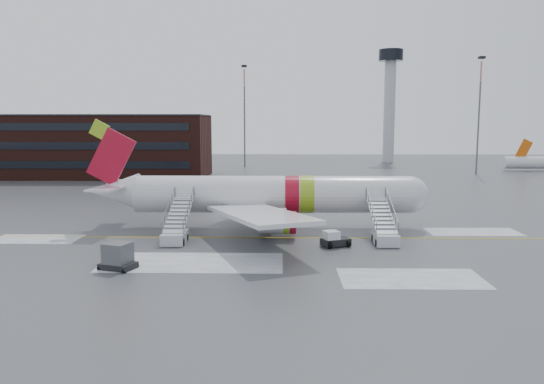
{
  "coord_description": "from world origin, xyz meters",
  "views": [
    {
      "loc": [
        0.9,
        -50.09,
        10.87
      ],
      "look_at": [
        -0.03,
        1.77,
        4.0
      ],
      "focal_mm": 35.0,
      "sensor_mm": 36.0,
      "label": 1
    }
  ],
  "objects_px": {
    "airstair_fwd": "(384,231)",
    "uld_container": "(118,257)",
    "airliner": "(263,195)",
    "pushback_tug": "(334,240)",
    "airstair_aft": "(176,230)"
  },
  "relations": [
    {
      "from": "airstair_fwd",
      "to": "uld_container",
      "type": "height_order",
      "value": "airstair_fwd"
    },
    {
      "from": "airstair_fwd",
      "to": "airstair_aft",
      "type": "bearing_deg",
      "value": 180.0
    },
    {
      "from": "airstair_aft",
      "to": "uld_container",
      "type": "xyz_separation_m",
      "value": [
        -2.54,
        -9.18,
        -0.14
      ]
    },
    {
      "from": "airstair_fwd",
      "to": "uld_container",
      "type": "relative_size",
      "value": 2.67
    },
    {
      "from": "airstair_fwd",
      "to": "uld_container",
      "type": "distance_m",
      "value": 23.34
    },
    {
      "from": "airstair_fwd",
      "to": "airstair_aft",
      "type": "height_order",
      "value": "same"
    },
    {
      "from": "airstair_fwd",
      "to": "pushback_tug",
      "type": "bearing_deg",
      "value": -160.1
    },
    {
      "from": "uld_container",
      "to": "pushback_tug",
      "type": "bearing_deg",
      "value": 24.04
    },
    {
      "from": "airliner",
      "to": "airstair_fwd",
      "type": "xyz_separation_m",
      "value": [
        11.19,
        -6.54,
        -2.35
      ]
    },
    {
      "from": "airliner",
      "to": "pushback_tug",
      "type": "xyz_separation_m",
      "value": [
        6.52,
        -8.23,
        -2.8
      ]
    },
    {
      "from": "pushback_tug",
      "to": "airstair_aft",
      "type": "bearing_deg",
      "value": 173.23
    },
    {
      "from": "airliner",
      "to": "pushback_tug",
      "type": "relative_size",
      "value": 12.64
    },
    {
      "from": "airliner",
      "to": "pushback_tug",
      "type": "height_order",
      "value": "airliner"
    },
    {
      "from": "airstair_fwd",
      "to": "uld_container",
      "type": "xyz_separation_m",
      "value": [
        -21.46,
        -9.18,
        -0.14
      ]
    },
    {
      "from": "airstair_fwd",
      "to": "pushback_tug",
      "type": "height_order",
      "value": "airstair_fwd"
    }
  ]
}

